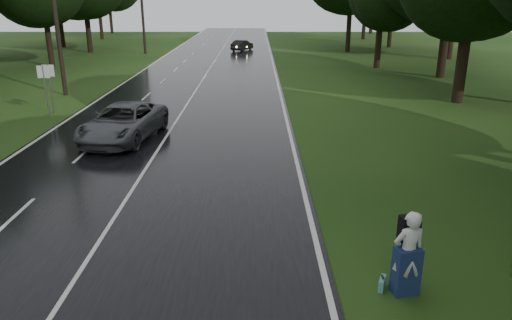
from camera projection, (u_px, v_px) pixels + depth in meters
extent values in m
plane|color=#254414|center=(94.00, 251.00, 12.45)|extent=(160.00, 160.00, 0.00)
cube|color=black|center=(192.00, 97.00, 31.36)|extent=(12.00, 140.00, 0.04)
cube|color=silver|center=(192.00, 96.00, 31.35)|extent=(0.12, 140.00, 0.01)
imported|color=#515357|center=(123.00, 122.00, 21.78)|extent=(3.46, 6.01, 1.58)
imported|color=black|center=(242.00, 45.00, 57.41)|extent=(2.69, 3.94, 1.23)
imported|color=silver|center=(408.00, 253.00, 10.37)|extent=(0.80, 0.61, 1.98)
cube|color=navy|center=(406.00, 271.00, 10.51)|extent=(0.62, 0.47, 1.11)
cube|color=black|center=(409.00, 229.00, 10.50)|extent=(0.49, 0.32, 0.63)
cube|color=teal|center=(382.00, 283.00, 10.78)|extent=(0.26, 0.41, 0.28)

